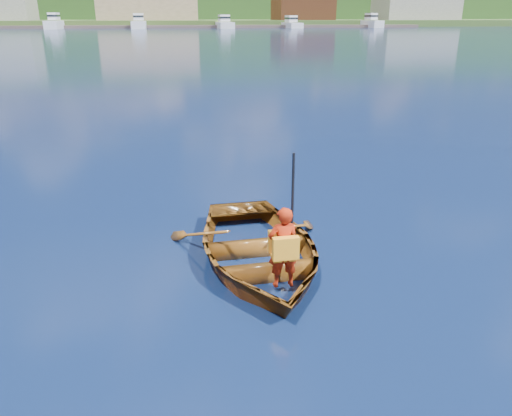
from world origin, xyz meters
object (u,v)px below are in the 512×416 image
(marina_yachts, at_px, (138,23))
(child_paddler, at_px, (283,247))
(dock, at_px, (147,27))
(rowboat, at_px, (258,249))

(marina_yachts, bearing_deg, child_paddler, -87.33)
(child_paddler, relative_size, dock, 0.01)
(dock, distance_m, marina_yachts, 5.22)
(rowboat, height_order, marina_yachts, marina_yachts)
(dock, relative_size, marina_yachts, 1.12)
(child_paddler, xyz_separation_m, dock, (-4.53, 148.25, -0.26))
(child_paddler, bearing_deg, rowboat, 100.85)
(marina_yachts, bearing_deg, dock, 65.14)
(dock, bearing_deg, child_paddler, -88.25)
(rowboat, bearing_deg, dock, 91.69)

